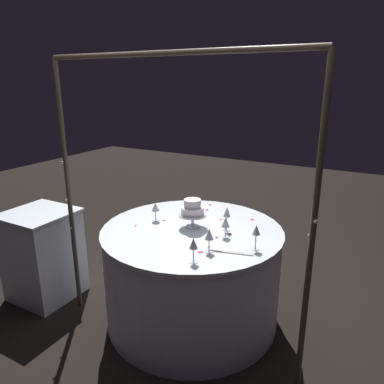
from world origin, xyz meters
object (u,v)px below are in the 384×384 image
(decorative_arch, at_px, (168,167))
(wine_glass_0, at_px, (192,204))
(wine_glass_2, at_px, (227,213))
(wine_glass_4, at_px, (155,208))
(main_table, at_px, (192,274))
(cake_knife, at_px, (228,252))
(wine_glass_5, at_px, (225,223))
(tiered_cake, at_px, (193,210))
(wine_glass_1, at_px, (256,231))
(side_table, at_px, (43,254))
(wine_glass_6, at_px, (193,245))
(wine_glass_3, at_px, (209,235))

(decorative_arch, relative_size, wine_glass_0, 13.22)
(wine_glass_2, height_order, wine_glass_4, wine_glass_2)
(main_table, bearing_deg, wine_glass_0, -60.44)
(cake_knife, bearing_deg, wine_glass_5, -61.77)
(tiered_cake, height_order, wine_glass_1, tiered_cake)
(side_table, relative_size, wine_glass_6, 4.83)
(side_table, height_order, wine_glass_1, wine_glass_1)
(wine_glass_1, height_order, cake_knife, wine_glass_1)
(wine_glass_2, bearing_deg, wine_glass_6, 92.25)
(wine_glass_4, relative_size, wine_glass_5, 0.97)
(wine_glass_5, bearing_deg, main_table, -4.04)
(wine_glass_1, relative_size, wine_glass_6, 1.07)
(wine_glass_2, bearing_deg, wine_glass_1, 145.66)
(decorative_arch, bearing_deg, wine_glass_0, -76.84)
(decorative_arch, xyz_separation_m, wine_glass_2, (-0.24, -0.42, -0.41))
(wine_glass_0, xyz_separation_m, wine_glass_5, (-0.41, 0.25, -0.00))
(wine_glass_5, bearing_deg, decorative_arch, 46.64)
(tiered_cake, bearing_deg, wine_glass_0, -59.36)
(decorative_arch, xyz_separation_m, main_table, (-0.00, -0.32, -0.94))
(decorative_arch, height_order, wine_glass_6, decorative_arch)
(wine_glass_3, distance_m, wine_glass_4, 0.69)
(wine_glass_5, bearing_deg, wine_glass_2, -70.68)
(side_table, relative_size, wine_glass_5, 5.14)
(wine_glass_5, bearing_deg, side_table, 11.41)
(wine_glass_0, distance_m, wine_glass_3, 0.67)
(wine_glass_1, distance_m, wine_glass_3, 0.31)
(wine_glass_3, bearing_deg, side_table, 1.87)
(wine_glass_0, bearing_deg, wine_glass_6, 119.68)
(tiered_cake, bearing_deg, cake_knife, 146.93)
(wine_glass_6, bearing_deg, wine_glass_0, -60.32)
(wine_glass_4, height_order, wine_glass_6, wine_glass_6)
(wine_glass_2, relative_size, wine_glass_3, 1.15)
(side_table, distance_m, wine_glass_4, 1.14)
(tiered_cake, height_order, wine_glass_0, tiered_cake)
(tiered_cake, relative_size, wine_glass_5, 1.45)
(wine_glass_1, bearing_deg, wine_glass_5, -18.63)
(wine_glass_1, bearing_deg, side_table, 7.22)
(side_table, xyz_separation_m, wine_glass_3, (-1.59, -0.05, 0.50))
(wine_glass_1, bearing_deg, decorative_arch, 21.61)
(wine_glass_5, bearing_deg, wine_glass_4, -2.68)
(wine_glass_0, height_order, cake_knife, wine_glass_0)
(wine_glass_0, relative_size, wine_glass_4, 1.03)
(decorative_arch, relative_size, side_table, 2.56)
(main_table, xyz_separation_m, wine_glass_0, (0.13, -0.23, 0.50))
(main_table, height_order, side_table, side_table)
(main_table, relative_size, wine_glass_5, 8.95)
(wine_glass_0, bearing_deg, side_table, 25.85)
(wine_glass_5, height_order, wine_glass_6, wine_glass_6)
(tiered_cake, relative_size, wine_glass_4, 1.50)
(tiered_cake, relative_size, wine_glass_6, 1.36)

